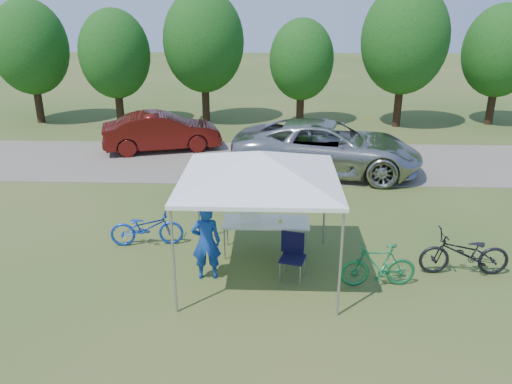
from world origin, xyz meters
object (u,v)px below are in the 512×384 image
(bike_blue, at_px, (147,227))
(cooler, at_px, (250,214))
(cyclist, at_px, (206,242))
(sedan, at_px, (162,131))
(folding_table, at_px, (266,223))
(bike_green, at_px, (378,265))
(folding_chair, at_px, (293,251))
(bike_dark, at_px, (465,253))
(minivan, at_px, (327,147))

(bike_blue, bearing_deg, cooler, -104.66)
(cyclist, distance_m, sedan, 10.03)
(folding_table, relative_size, sedan, 0.44)
(bike_green, bearing_deg, folding_table, -125.27)
(cooler, bearing_deg, folding_chair, -46.55)
(bike_blue, bearing_deg, bike_green, -115.28)
(folding_chair, height_order, bike_green, folding_chair)
(bike_green, bearing_deg, bike_blue, -112.91)
(folding_chair, bearing_deg, bike_green, 3.70)
(bike_blue, distance_m, bike_dark, 7.14)
(bike_dark, distance_m, sedan, 12.50)
(bike_green, xyz_separation_m, sedan, (-6.50, 9.78, 0.29))
(sedan, bearing_deg, minivan, -128.57)
(folding_chair, bearing_deg, cooler, 148.74)
(bike_green, distance_m, sedan, 11.74)
(folding_chair, relative_size, cooler, 2.13)
(folding_table, distance_m, bike_dark, 4.30)
(cyclist, bearing_deg, bike_blue, -48.61)
(cooler, distance_m, bike_dark, 4.67)
(cooler, relative_size, bike_dark, 0.24)
(bike_dark, bearing_deg, cooler, -99.88)
(cooler, height_order, minivan, minivan)
(folding_chair, distance_m, cyclist, 1.82)
(sedan, bearing_deg, cyclist, -179.11)
(bike_green, distance_m, bike_dark, 1.99)
(minivan, bearing_deg, bike_green, -168.84)
(cooler, xyz_separation_m, bike_green, (2.66, -1.35, -0.50))
(bike_blue, relative_size, bike_green, 1.11)
(sedan, bearing_deg, folding_table, -169.96)
(bike_green, relative_size, sedan, 0.35)
(folding_table, distance_m, sedan, 9.42)
(folding_table, xyz_separation_m, folding_chair, (0.58, -0.99, -0.19))
(folding_table, bearing_deg, bike_dark, -10.84)
(minivan, bearing_deg, bike_blue, 147.92)
(minivan, bearing_deg, folding_chair, 177.20)
(bike_blue, height_order, minivan, minivan)
(folding_table, xyz_separation_m, minivan, (1.93, 5.94, 0.13))
(bike_blue, height_order, sedan, sedan)
(bike_dark, height_order, sedan, sedan)
(cyclist, bearing_deg, bike_green, 170.25)
(folding_chair, distance_m, bike_blue, 3.66)
(bike_green, bearing_deg, cooler, -121.77)
(cyclist, relative_size, bike_green, 1.07)
(cooler, height_order, bike_blue, cooler)
(folding_chair, height_order, bike_blue, folding_chair)
(folding_table, height_order, minivan, minivan)
(minivan, bearing_deg, cyclist, 164.31)
(cyclist, xyz_separation_m, bike_dark, (5.43, 0.34, -0.34))
(bike_green, bearing_deg, folding_chair, -106.55)
(bike_blue, xyz_separation_m, minivan, (4.77, 5.62, 0.44))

